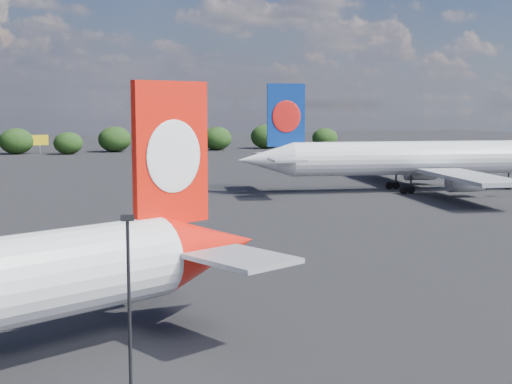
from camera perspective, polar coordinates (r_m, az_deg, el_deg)
name	(u,v)px	position (r m, az deg, el deg)	size (l,w,h in m)	color
ground	(8,217)	(96.78, -19.22, -1.87)	(500.00, 500.00, 0.00)	black
china_southern_airliner	(406,159)	(120.15, 11.89, 2.60)	(53.77, 51.37, 17.60)	white
apron_lamp_post	(129,306)	(32.45, -10.11, -8.98)	(0.55, 0.30, 9.49)	black
billboard_yellow	(40,141)	(218.40, -16.93, 3.96)	(5.00, 0.30, 5.50)	yellow
horizon_treeline	(22,141)	(216.28, -18.19, 3.87)	(203.85, 13.96, 8.70)	black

